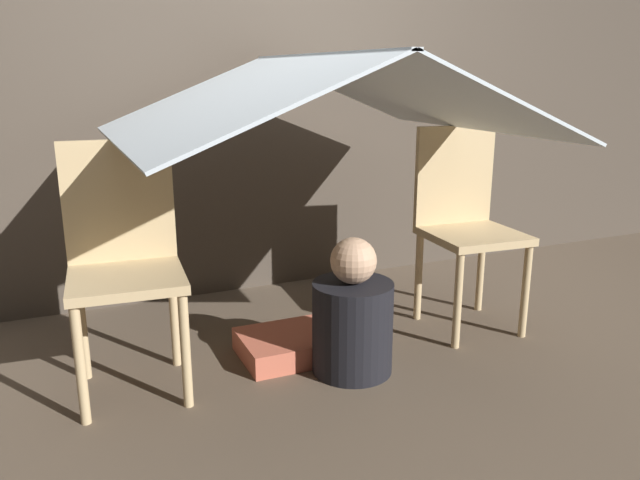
{
  "coord_description": "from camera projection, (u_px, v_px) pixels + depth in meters",
  "views": [
    {
      "loc": [
        -1.0,
        -2.11,
        1.2
      ],
      "look_at": [
        0.0,
        0.18,
        0.52
      ],
      "focal_mm": 35.0,
      "sensor_mm": 36.0,
      "label": 1
    }
  ],
  "objects": [
    {
      "name": "ground_plane",
      "position": [
        337.0,
        373.0,
        2.56
      ],
      "size": [
        8.8,
        8.8,
        0.0
      ],
      "primitive_type": "plane",
      "color": "brown"
    },
    {
      "name": "wall_back",
      "position": [
        244.0,
        61.0,
        3.27
      ],
      "size": [
        7.0,
        0.05,
        2.5
      ],
      "color": "#4C4238",
      "rests_on": "ground_plane"
    },
    {
      "name": "chair_left",
      "position": [
        124.0,
        256.0,
        2.35
      ],
      "size": [
        0.44,
        0.44,
        0.95
      ],
      "rotation": [
        0.0,
        0.0,
        -0.08
      ],
      "color": "#D1B27F",
      "rests_on": "ground_plane"
    },
    {
      "name": "chair_right",
      "position": [
        465.0,
        218.0,
        2.96
      ],
      "size": [
        0.44,
        0.44,
        0.95
      ],
      "rotation": [
        0.0,
        0.0,
        -0.07
      ],
      "color": "#D1B27F",
      "rests_on": "ground_plane"
    },
    {
      "name": "sheet_canopy",
      "position": [
        320.0,
        95.0,
        2.43
      ],
      "size": [
        1.56,
        1.39,
        0.32
      ],
      "color": "silver"
    },
    {
      "name": "person_front",
      "position": [
        352.0,
        318.0,
        2.53
      ],
      "size": [
        0.33,
        0.33,
        0.57
      ],
      "color": "black",
      "rests_on": "ground_plane"
    },
    {
      "name": "floor_cushion",
      "position": [
        290.0,
        345.0,
        2.71
      ],
      "size": [
        0.43,
        0.34,
        0.1
      ],
      "color": "#CC664C",
      "rests_on": "ground_plane"
    }
  ]
}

